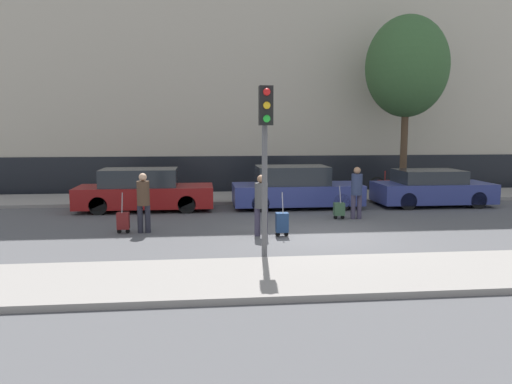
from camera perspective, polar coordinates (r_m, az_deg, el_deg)
The scene contains 16 objects.
ground_plane at distance 13.35m, azimuth 6.93°, elevation -4.95°, with size 80.00×80.00×0.00m, color #4C4C4F.
sidewalk_near at distance 9.83m, azimuth 11.94°, elevation -9.19°, with size 28.00×2.50×0.12m.
sidewalk_far at distance 20.11m, azimuth 2.43°, elevation -0.57°, with size 28.00×3.00×0.12m.
building_facade at distance 23.85m, azimuth 1.17°, elevation 17.24°, with size 28.00×2.88×13.89m.
parked_car_0 at distance 17.58m, azimuth -12.71°, elevation 0.11°, with size 4.62×1.75×1.44m.
parked_car_1 at distance 17.79m, azimuth 4.52°, elevation 0.41°, with size 4.53×1.84×1.49m.
parked_car_2 at distance 19.30m, azimuth 19.42°, elevation 0.37°, with size 4.14×1.86×1.31m.
pedestrian_left at distance 13.77m, azimuth -12.75°, elevation -0.82°, with size 0.35×0.34×1.62m.
trolley_left at distance 13.91m, azimuth -14.94°, elevation -3.20°, with size 0.34×0.29×1.11m.
pedestrian_center at distance 13.02m, azimuth 0.59°, elevation -1.12°, with size 0.34×0.34×1.62m.
trolley_center at distance 13.06m, azimuth 2.99°, elevation -3.51°, with size 0.34×0.29×1.17m.
pedestrian_right at distance 15.83m, azimuth 11.43°, elevation 0.27°, with size 0.35×0.34×1.63m.
trolley_right at distance 15.75m, azimuth 9.48°, elevation -1.94°, with size 0.34×0.29×1.05m.
traffic_light at distance 10.42m, azimuth 1.08°, elevation 6.23°, with size 0.28×0.47×3.68m.
parked_bicycle at distance 21.19m, azimuth 14.97°, elevation 0.76°, with size 1.77×0.06×0.96m.
bare_tree_near_crossing at distance 21.31m, azimuth 16.86°, elevation 13.51°, with size 3.27×3.27×7.13m.
Camera 1 is at (-2.99, -12.70, 2.83)m, focal length 35.00 mm.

